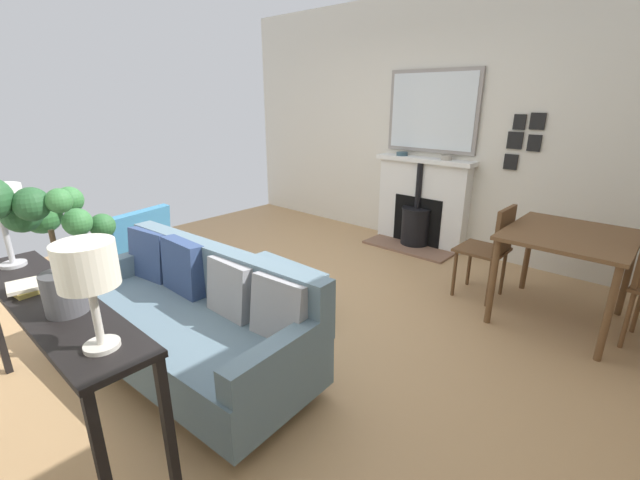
{
  "coord_description": "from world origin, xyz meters",
  "views": [
    {
      "loc": [
        2.21,
        2.54,
        1.74
      ],
      "look_at": [
        -0.27,
        0.31,
        0.6
      ],
      "focal_mm": 23.38,
      "sensor_mm": 36.0,
      "label": 1
    }
  ],
  "objects_px": {
    "ottoman": "(270,287)",
    "console_table": "(54,316)",
    "mantel_bowl_far": "(446,158)",
    "mantel_bowl_near": "(402,154)",
    "dining_table": "(568,245)",
    "fireplace": "(420,209)",
    "dining_chair_near_fireplace": "(492,245)",
    "armchair_accent": "(132,243)",
    "table_lamp_far_end": "(87,270)",
    "potted_plant": "(43,229)",
    "book_stack": "(36,285)",
    "sofa": "(191,318)"
  },
  "relations": [
    {
      "from": "mantel_bowl_near",
      "to": "mantel_bowl_far",
      "type": "bearing_deg",
      "value": 90.0
    },
    {
      "from": "mantel_bowl_near",
      "to": "armchair_accent",
      "type": "relative_size",
      "value": 0.17
    },
    {
      "from": "dining_chair_near_fireplace",
      "to": "potted_plant",
      "type": "bearing_deg",
      "value": -16.12
    },
    {
      "from": "console_table",
      "to": "potted_plant",
      "type": "height_order",
      "value": "potted_plant"
    },
    {
      "from": "console_table",
      "to": "book_stack",
      "type": "xyz_separation_m",
      "value": [
        0.01,
        -0.18,
        0.12
      ]
    },
    {
      "from": "sofa",
      "to": "dining_chair_near_fireplace",
      "type": "distance_m",
      "value": 2.58
    },
    {
      "from": "dining_chair_near_fireplace",
      "to": "armchair_accent",
      "type": "bearing_deg",
      "value": -52.01
    },
    {
      "from": "mantel_bowl_near",
      "to": "fireplace",
      "type": "bearing_deg",
      "value": 88.51
    },
    {
      "from": "fireplace",
      "to": "armchair_accent",
      "type": "bearing_deg",
      "value": -25.34
    },
    {
      "from": "mantel_bowl_far",
      "to": "potted_plant",
      "type": "bearing_deg",
      "value": 0.53
    },
    {
      "from": "table_lamp_far_end",
      "to": "book_stack",
      "type": "bearing_deg",
      "value": -89.61
    },
    {
      "from": "sofa",
      "to": "console_table",
      "type": "bearing_deg",
      "value": 0.69
    },
    {
      "from": "book_stack",
      "to": "dining_chair_near_fireplace",
      "type": "relative_size",
      "value": 0.33
    },
    {
      "from": "fireplace",
      "to": "sofa",
      "type": "distance_m",
      "value": 3.23
    },
    {
      "from": "mantel_bowl_far",
      "to": "fireplace",
      "type": "bearing_deg",
      "value": -88.35
    },
    {
      "from": "mantel_bowl_near",
      "to": "mantel_bowl_far",
      "type": "height_order",
      "value": "mantel_bowl_far"
    },
    {
      "from": "mantel_bowl_near",
      "to": "dining_table",
      "type": "relative_size",
      "value": 0.14
    },
    {
      "from": "sofa",
      "to": "book_stack",
      "type": "distance_m",
      "value": 0.9
    },
    {
      "from": "book_stack",
      "to": "sofa",
      "type": "bearing_deg",
      "value": 167.67
    },
    {
      "from": "sofa",
      "to": "ottoman",
      "type": "relative_size",
      "value": 2.38
    },
    {
      "from": "console_table",
      "to": "potted_plant",
      "type": "distance_m",
      "value": 0.55
    },
    {
      "from": "table_lamp_far_end",
      "to": "book_stack",
      "type": "relative_size",
      "value": 1.61
    },
    {
      "from": "dining_chair_near_fireplace",
      "to": "ottoman",
      "type": "bearing_deg",
      "value": -40.25
    },
    {
      "from": "potted_plant",
      "to": "dining_table",
      "type": "height_order",
      "value": "potted_plant"
    },
    {
      "from": "mantel_bowl_far",
      "to": "table_lamp_far_end",
      "type": "height_order",
      "value": "table_lamp_far_end"
    },
    {
      "from": "console_table",
      "to": "sofa",
      "type": "bearing_deg",
      "value": -179.31
    },
    {
      "from": "mantel_bowl_near",
      "to": "dining_table",
      "type": "height_order",
      "value": "mantel_bowl_near"
    },
    {
      "from": "mantel_bowl_far",
      "to": "ottoman",
      "type": "xyz_separation_m",
      "value": [
        2.4,
        -0.33,
        -0.87
      ]
    },
    {
      "from": "mantel_bowl_far",
      "to": "console_table",
      "type": "relative_size",
      "value": 0.07
    },
    {
      "from": "armchair_accent",
      "to": "dining_chair_near_fireplace",
      "type": "xyz_separation_m",
      "value": [
        -2.02,
        2.59,
        0.06
      ]
    },
    {
      "from": "table_lamp_far_end",
      "to": "armchair_accent",
      "type": "bearing_deg",
      "value": -116.38
    },
    {
      "from": "book_stack",
      "to": "dining_table",
      "type": "bearing_deg",
      "value": 149.12
    },
    {
      "from": "ottoman",
      "to": "book_stack",
      "type": "xyz_separation_m",
      "value": [
        1.6,
        -0.01,
        0.57
      ]
    },
    {
      "from": "table_lamp_far_end",
      "to": "potted_plant",
      "type": "bearing_deg",
      "value": -88.77
    },
    {
      "from": "fireplace",
      "to": "ottoman",
      "type": "height_order",
      "value": "fireplace"
    },
    {
      "from": "ottoman",
      "to": "dining_chair_near_fireplace",
      "type": "relative_size",
      "value": 0.95
    },
    {
      "from": "mantel_bowl_near",
      "to": "potted_plant",
      "type": "height_order",
      "value": "potted_plant"
    },
    {
      "from": "mantel_bowl_far",
      "to": "console_table",
      "type": "bearing_deg",
      "value": -2.38
    },
    {
      "from": "table_lamp_far_end",
      "to": "sofa",
      "type": "bearing_deg",
      "value": -139.1
    },
    {
      "from": "book_stack",
      "to": "dining_table",
      "type": "height_order",
      "value": "book_stack"
    },
    {
      "from": "ottoman",
      "to": "console_table",
      "type": "bearing_deg",
      "value": 5.79
    },
    {
      "from": "dining_table",
      "to": "potted_plant",
      "type": "bearing_deg",
      "value": -25.4
    },
    {
      "from": "dining_table",
      "to": "book_stack",
      "type": "bearing_deg",
      "value": -30.88
    },
    {
      "from": "fireplace",
      "to": "ottoman",
      "type": "bearing_deg",
      "value": -1.31
    },
    {
      "from": "ottoman",
      "to": "dining_chair_near_fireplace",
      "type": "xyz_separation_m",
      "value": [
        -1.49,
        1.26,
        0.28
      ]
    },
    {
      "from": "armchair_accent",
      "to": "table_lamp_far_end",
      "type": "height_order",
      "value": "table_lamp_far_end"
    },
    {
      "from": "ottoman",
      "to": "book_stack",
      "type": "distance_m",
      "value": 1.7
    },
    {
      "from": "potted_plant",
      "to": "sofa",
      "type": "bearing_deg",
      "value": -164.57
    },
    {
      "from": "potted_plant",
      "to": "fireplace",
      "type": "bearing_deg",
      "value": -175.56
    },
    {
      "from": "book_stack",
      "to": "table_lamp_far_end",
      "type": "bearing_deg",
      "value": 90.39
    }
  ]
}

